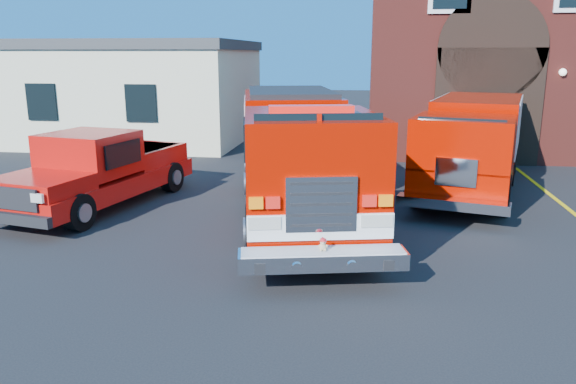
# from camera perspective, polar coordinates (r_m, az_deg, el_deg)

# --- Properties ---
(ground) EXTENTS (100.00, 100.00, 0.00)m
(ground) POSITION_cam_1_polar(r_m,az_deg,el_deg) (11.93, 0.81, -4.70)
(ground) COLOR black
(ground) RESTS_ON ground
(parking_stripe_mid) EXTENTS (0.12, 3.00, 0.01)m
(parking_stripe_mid) POSITION_cam_1_polar(r_m,az_deg,el_deg) (16.49, 25.75, -0.83)
(parking_stripe_mid) COLOR #DFB50B
(parking_stripe_mid) RESTS_ON ground
(parking_stripe_far) EXTENTS (0.12, 3.00, 0.01)m
(parking_stripe_far) POSITION_cam_1_polar(r_m,az_deg,el_deg) (19.29, 23.15, 1.40)
(parking_stripe_far) COLOR #DFB50B
(parking_stripe_far) RESTS_ON ground
(fire_station) EXTENTS (15.20, 10.20, 8.45)m
(fire_station) POSITION_cam_1_polar(r_m,az_deg,el_deg) (26.32, 25.53, 13.57)
(fire_station) COLOR maroon
(fire_station) RESTS_ON ground
(side_building) EXTENTS (10.20, 8.20, 4.35)m
(side_building) POSITION_cam_1_polar(r_m,az_deg,el_deg) (26.41, -15.44, 9.93)
(side_building) COLOR beige
(side_building) RESTS_ON ground
(fire_engine) EXTENTS (4.50, 9.67, 2.88)m
(fire_engine) POSITION_cam_1_polar(r_m,az_deg,el_deg) (13.42, 0.94, 3.97)
(fire_engine) COLOR black
(fire_engine) RESTS_ON ground
(pickup_truck) EXTENTS (3.27, 6.18, 1.92)m
(pickup_truck) POSITION_cam_1_polar(r_m,az_deg,el_deg) (15.02, -18.68, 2.05)
(pickup_truck) COLOR black
(pickup_truck) RESTS_ON ground
(secondary_truck) EXTENTS (4.33, 8.11, 2.52)m
(secondary_truck) POSITION_cam_1_polar(r_m,az_deg,el_deg) (16.88, 18.28, 4.92)
(secondary_truck) COLOR black
(secondary_truck) RESTS_ON ground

